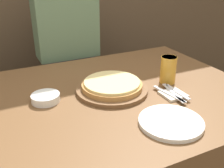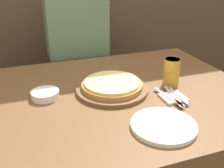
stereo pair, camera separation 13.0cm
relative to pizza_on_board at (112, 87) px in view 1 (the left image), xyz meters
name	(u,v)px [view 1 (the left image)]	position (x,y,z in m)	size (l,w,h in m)	color
dining_table	(101,157)	(-0.08, -0.02, -0.40)	(1.57, 1.09, 0.76)	brown
pizza_on_board	(112,87)	(0.00, 0.00, 0.00)	(0.36, 0.36, 0.06)	brown
beer_glass	(168,69)	(0.32, -0.03, 0.05)	(0.08, 0.08, 0.15)	gold
dinner_plate	(171,122)	(0.08, -0.37, -0.02)	(0.26, 0.26, 0.02)	white
side_bowl	(46,98)	(-0.32, 0.04, -0.01)	(0.13, 0.13, 0.04)	white
napkin_stack	(173,94)	(0.25, -0.17, -0.02)	(0.11, 0.11, 0.01)	beige
fork	(169,94)	(0.22, -0.17, -0.01)	(0.05, 0.21, 0.00)	silver
dinner_knife	(173,93)	(0.25, -0.17, -0.01)	(0.06, 0.21, 0.00)	silver
spoon	(177,92)	(0.27, -0.17, -0.01)	(0.02, 0.18, 0.00)	silver
diner_person	(69,67)	(-0.02, 0.69, -0.13)	(0.42, 0.20, 1.34)	#33333D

